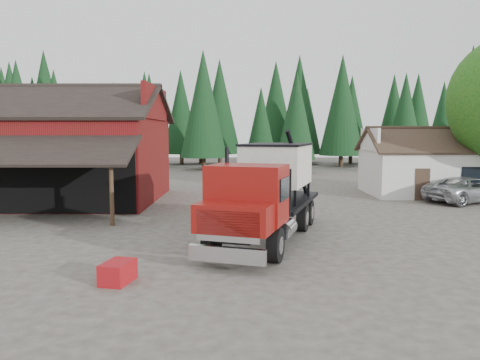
{
  "coord_description": "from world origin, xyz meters",
  "views": [
    {
      "loc": [
        0.29,
        -18.84,
        4.24
      ],
      "look_at": [
        0.2,
        4.91,
        1.8
      ],
      "focal_mm": 35.0,
      "sensor_mm": 36.0,
      "label": 1
    }
  ],
  "objects": [
    {
      "name": "near_pine_b",
      "position": [
        6.0,
        30.0,
        5.89
      ],
      "size": [
        3.96,
        3.96,
        10.4
      ],
      "color": "#382619",
      "rests_on": "ground"
    },
    {
      "name": "farmhouse",
      "position": [
        13.0,
        13.0,
        1.67
      ],
      "size": [
        8.6,
        6.42,
        4.65
      ],
      "color": "silver",
      "rests_on": "ground"
    },
    {
      "name": "near_pine_d",
      "position": [
        -4.0,
        34.0,
        7.39
      ],
      "size": [
        5.28,
        5.28,
        13.4
      ],
      "color": "#382619",
      "rests_on": "ground"
    },
    {
      "name": "equip_box",
      "position": [
        -3.21,
        -6.0,
        0.3
      ],
      "size": [
        0.92,
        1.23,
        0.6
      ],
      "primitive_type": "cube",
      "rotation": [
        0.0,
        0.0,
        -0.22
      ],
      "color": "maroon",
      "rests_on": "ground"
    },
    {
      "name": "conifer_backdrop",
      "position": [
        0.0,
        42.0,
        0.0
      ],
      "size": [
        76.0,
        16.0,
        16.0
      ],
      "primitive_type": null,
      "color": "black",
      "rests_on": "ground"
    },
    {
      "name": "ground",
      "position": [
        0.0,
        0.0,
        0.0
      ],
      "size": [
        120.0,
        120.0,
        0.0
      ],
      "primitive_type": "plane",
      "color": "#444036",
      "rests_on": "ground"
    },
    {
      "name": "feed_truck",
      "position": [
        1.3,
        -0.56,
        2.04
      ],
      "size": [
        5.33,
        9.97,
        4.35
      ],
      "rotation": [
        0.0,
        0.0,
        -0.3
      ],
      "color": "black",
      "rests_on": "ground"
    },
    {
      "name": "red_barn",
      "position": [
        -11.0,
        9.9,
        2.69
      ],
      "size": [
        12.8,
        13.63,
        7.18
      ],
      "color": "maroon",
      "rests_on": "ground"
    },
    {
      "name": "silver_car",
      "position": [
        14.0,
        9.21,
        0.78
      ],
      "size": [
        6.17,
        4.66,
        1.56
      ],
      "primitive_type": "imported",
      "rotation": [
        0.0,
        0.0,
        1.99
      ],
      "color": "#AFB2B8",
      "rests_on": "ground"
    },
    {
      "name": "near_pine_c",
      "position": [
        22.0,
        26.0,
        6.89
      ],
      "size": [
        4.84,
        4.84,
        12.4
      ],
      "color": "#382619",
      "rests_on": "ground"
    },
    {
      "name": "near_pine_a",
      "position": [
        -22.0,
        28.0,
        6.39
      ],
      "size": [
        4.4,
        4.4,
        11.4
      ],
      "color": "#382619",
      "rests_on": "ground"
    }
  ]
}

